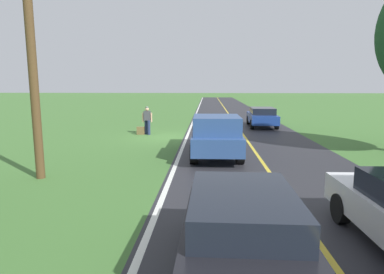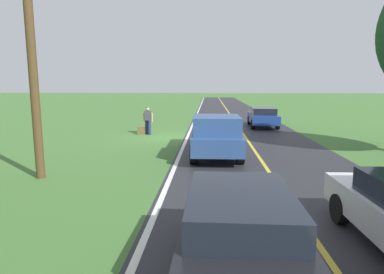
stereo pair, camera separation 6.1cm
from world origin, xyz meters
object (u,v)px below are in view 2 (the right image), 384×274
at_px(pickup_truck_passing, 216,134).
at_px(sedan_near_oncoming, 263,117).
at_px(utility_pole_roadside, 33,69).
at_px(suitcase_carried, 141,131).
at_px(sedan_ahead_same_lane, 241,236).
at_px(hitchhiker_walking, 148,119).

relative_size(pickup_truck_passing, sedan_near_oncoming, 1.22).
bearing_deg(utility_pole_roadside, sedan_near_oncoming, -124.57).
bearing_deg(suitcase_carried, sedan_ahead_same_lane, 17.59).
height_order(sedan_near_oncoming, sedan_ahead_same_lane, same).
bearing_deg(suitcase_carried, sedan_near_oncoming, 117.38).
height_order(suitcase_carried, pickup_truck_passing, pickup_truck_passing).
height_order(sedan_near_oncoming, utility_pole_roadside, utility_pole_roadside).
relative_size(suitcase_carried, sedan_ahead_same_lane, 0.11).
bearing_deg(pickup_truck_passing, suitcase_carried, -52.75).
xyz_separation_m(pickup_truck_passing, sedan_near_oncoming, (-3.62, -10.08, -0.21)).
bearing_deg(sedan_near_oncoming, hitchhiker_walking, 27.96).
height_order(hitchhiker_walking, suitcase_carried, hitchhiker_walking).
relative_size(hitchhiker_walking, suitcase_carried, 3.62).
bearing_deg(sedan_ahead_same_lane, sedan_near_oncoming, -100.03).
bearing_deg(pickup_truck_passing, utility_pole_roadside, 32.18).
height_order(hitchhiker_walking, sedan_near_oncoming, hitchhiker_walking).
distance_m(suitcase_carried, sedan_near_oncoming, 9.13).
bearing_deg(utility_pole_roadside, hitchhiker_walking, -100.50).
bearing_deg(sedan_ahead_same_lane, utility_pole_roadside, -41.84).
xyz_separation_m(hitchhiker_walking, pickup_truck_passing, (-4.08, 5.99, -0.01)).
xyz_separation_m(hitchhiker_walking, suitcase_carried, (0.42, 0.08, -0.74)).
xyz_separation_m(hitchhiker_walking, utility_pole_roadside, (1.80, 9.69, 2.56)).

